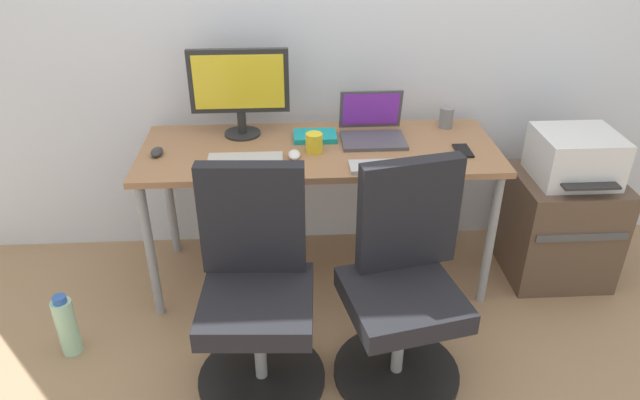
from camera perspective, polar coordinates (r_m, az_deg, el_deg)
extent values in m
plane|color=#9E7A56|center=(3.19, -0.05, -7.16)|extent=(5.28, 5.28, 0.00)
cube|color=silver|center=(3.02, -0.52, 17.94)|extent=(4.40, 0.04, 2.60)
cube|color=#996B47|center=(2.82, -0.06, 4.87)|extent=(1.71, 0.64, 0.03)
cylinder|color=gray|center=(2.84, -16.21, -4.88)|extent=(0.04, 0.04, 0.72)
cylinder|color=gray|center=(2.92, 16.24, -3.84)|extent=(0.04, 0.04, 0.72)
cylinder|color=gray|center=(3.29, -14.46, 0.41)|extent=(0.04, 0.04, 0.72)
cylinder|color=gray|center=(3.36, 13.50, 1.19)|extent=(0.04, 0.04, 0.72)
cylinder|color=black|center=(2.62, -5.68, -16.85)|extent=(0.54, 0.54, 0.03)
cylinder|color=gray|center=(2.49, -5.89, -13.91)|extent=(0.05, 0.05, 0.34)
cube|color=black|center=(2.35, -6.16, -10.10)|extent=(0.46, 0.46, 0.09)
cube|color=black|center=(2.34, -6.63, -1.81)|extent=(0.42, 0.09, 0.48)
cylinder|color=black|center=(2.65, 7.42, -16.26)|extent=(0.54, 0.54, 0.03)
cylinder|color=gray|center=(2.53, 7.69, -13.34)|extent=(0.05, 0.05, 0.34)
cube|color=black|center=(2.39, 8.04, -9.55)|extent=(0.52, 0.52, 0.09)
cube|color=black|center=(2.38, 8.65, -1.39)|extent=(0.43, 0.16, 0.48)
cube|color=brown|center=(3.30, 22.22, -2.36)|extent=(0.51, 0.47, 0.57)
cube|color=#4C4C4C|center=(3.08, 24.21, -3.34)|extent=(0.46, 0.01, 0.04)
cube|color=silver|center=(3.12, 23.60, 3.93)|extent=(0.38, 0.34, 0.24)
cube|color=#262626|center=(2.99, 24.91, 1.21)|extent=(0.27, 0.06, 0.01)
cylinder|color=#A5D8B2|center=(2.88, -23.44, -11.29)|extent=(0.09, 0.09, 0.28)
cylinder|color=#2D59B2|center=(2.79, -24.07, -8.86)|extent=(0.06, 0.06, 0.03)
cylinder|color=#262626|center=(2.98, -7.56, 6.46)|extent=(0.18, 0.18, 0.01)
cylinder|color=#262626|center=(2.95, -7.64, 7.55)|extent=(0.04, 0.04, 0.11)
cube|color=#262626|center=(2.88, -7.91, 11.42)|extent=(0.48, 0.03, 0.31)
cube|color=yellow|center=(2.87, -7.94, 11.31)|extent=(0.43, 0.00, 0.26)
cube|color=#4C4C51|center=(2.87, 5.22, 5.80)|extent=(0.31, 0.22, 0.02)
cube|color=#4C4C51|center=(2.95, 4.96, 8.82)|extent=(0.31, 0.06, 0.21)
cube|color=purple|center=(2.95, 4.98, 8.80)|extent=(0.28, 0.04, 0.17)
cube|color=#B7B7B7|center=(2.69, -7.29, 3.96)|extent=(0.34, 0.12, 0.02)
cube|color=#B7B7B7|center=(2.62, 6.60, 3.29)|extent=(0.34, 0.12, 0.02)
ellipsoid|color=#2D2D2D|center=(2.83, -15.62, 4.55)|extent=(0.06, 0.10, 0.03)
ellipsoid|color=silver|center=(2.70, -2.52, 4.44)|extent=(0.06, 0.10, 0.03)
cylinder|color=yellow|center=(2.75, -0.58, 5.60)|extent=(0.08, 0.08, 0.09)
cylinder|color=slate|center=(3.09, 12.22, 7.86)|extent=(0.07, 0.07, 0.10)
cube|color=black|center=(2.84, 13.78, 4.69)|extent=(0.07, 0.14, 0.01)
cube|color=teal|center=(2.90, -0.50, 6.25)|extent=(0.21, 0.15, 0.03)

